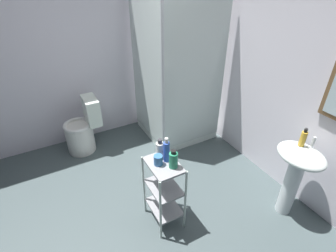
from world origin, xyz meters
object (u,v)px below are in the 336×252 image
Objects in this scene: pedestal_sink at (296,169)px; lotion_bottle_white at (160,150)px; shower_stall at (174,109)px; toilet at (83,130)px; hand_soap_bottle at (303,138)px; storage_cart at (164,188)px; body_wash_bottle_green at (173,160)px; shampoo_bottle_blue at (166,151)px; rinse_cup at (158,160)px.

pedestal_sink is 1.32m from lotion_bottle_white.
toilet is at bearing -103.67° from shower_stall.
hand_soap_bottle is at bearing 12.03° from shower_stall.
hand_soap_bottle reaches higher than storage_cart.
toilet is 4.26× the size of body_wash_bottle_green.
hand_soap_bottle is at bearing 67.30° from shampoo_bottle_blue.
hand_soap_bottle is 1.31m from lotion_bottle_white.
lotion_bottle_white is at bearing -34.67° from shower_stall.
shampoo_bottle_blue reaches higher than pedestal_sink.
shower_stall is 1.82m from hand_soap_bottle.
body_wash_bottle_green is at bearing 38.55° from storage_cart.
hand_soap_bottle reaches higher than toilet.
rinse_cup is at bearing -133.24° from body_wash_bottle_green.
pedestal_sink is 1.07× the size of toilet.
storage_cart is 0.39m from body_wash_bottle_green.
lotion_bottle_white reaches higher than body_wash_bottle_green.
shower_stall is 1.57m from rinse_cup.
pedestal_sink is 1.27m from shampoo_bottle_blue.
lotion_bottle_white reaches higher than pedestal_sink.
toilet is at bearing -141.53° from hand_soap_bottle.
rinse_cup is (0.01, -0.09, -0.06)m from shampoo_bottle_blue.
storage_cart is at bearing -55.67° from shampoo_bottle_blue.
lotion_bottle_white is (-0.56, -1.18, -0.07)m from hand_soap_bottle.
hand_soap_bottle is (1.73, 0.37, 0.43)m from shower_stall.
body_wash_bottle_green is 1.88× the size of rinse_cup.
shampoo_bottle_blue is 1.37× the size of body_wash_bottle_green.
shower_stall is 10.33× the size of lotion_bottle_white.
pedestal_sink is at bearing 10.58° from shower_stall.
lotion_bottle_white is (1.48, 0.44, 0.51)m from toilet.
storage_cart is at bearing -33.09° from shower_stall.
body_wash_bottle_green reaches higher than storage_cart.
pedestal_sink is at bearing 62.02° from lotion_bottle_white.
rinse_cup is at bearing -36.89° from lotion_bottle_white.
shower_stall reaches higher than body_wash_bottle_green.
shampoo_bottle_blue is at bearing -112.70° from hand_soap_bottle.
hand_soap_bottle is at bearing 38.47° from toilet.
lotion_bottle_white is 1.09× the size of body_wash_bottle_green.
toilet is 1.03× the size of storage_cart.
lotion_bottle_white is at bearing 16.36° from toilet.
shower_stall is 1.82m from pedestal_sink.
rinse_cup is at bearing -110.83° from hand_soap_bottle.
shower_stall reaches higher than pedestal_sink.
toilet is (-2.09, -1.58, -0.26)m from pedestal_sink.
shower_stall is at bearing 76.33° from toilet.
storage_cart is 0.35m from rinse_cup.
toilet is 1.68m from rinse_cup.
pedestal_sink is at bearing 66.41° from rinse_cup.
body_wash_bottle_green is (-0.44, -1.11, 0.24)m from pedestal_sink.
shower_stall is 1.53m from shampoo_bottle_blue.
shampoo_bottle_blue reaches higher than lotion_bottle_white.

